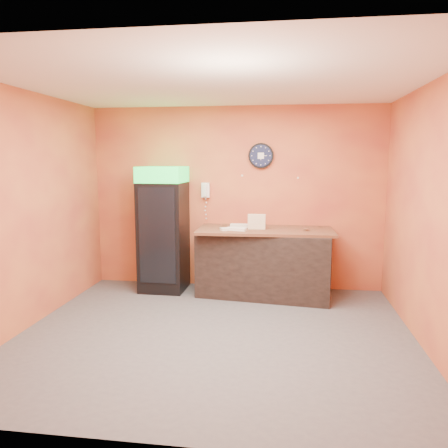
# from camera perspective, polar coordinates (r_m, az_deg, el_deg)

# --- Properties ---
(floor) EXTENTS (4.50, 4.50, 0.00)m
(floor) POSITION_cam_1_polar(r_m,az_deg,el_deg) (5.19, -1.12, -14.19)
(floor) COLOR #47474C
(floor) RESTS_ON ground
(back_wall) EXTENTS (4.50, 0.02, 2.80)m
(back_wall) POSITION_cam_1_polar(r_m,az_deg,el_deg) (6.79, 1.52, 3.41)
(back_wall) COLOR orange
(back_wall) RESTS_ON floor
(left_wall) EXTENTS (0.02, 4.00, 2.80)m
(left_wall) POSITION_cam_1_polar(r_m,az_deg,el_deg) (5.64, -24.39, 1.62)
(left_wall) COLOR orange
(left_wall) RESTS_ON floor
(right_wall) EXTENTS (0.02, 4.00, 2.80)m
(right_wall) POSITION_cam_1_polar(r_m,az_deg,el_deg) (4.99, 25.27, 0.78)
(right_wall) COLOR orange
(right_wall) RESTS_ON floor
(ceiling) EXTENTS (4.50, 4.00, 0.02)m
(ceiling) POSITION_cam_1_polar(r_m,az_deg,el_deg) (4.85, -1.22, 17.98)
(ceiling) COLOR white
(ceiling) RESTS_ON back_wall
(beverage_cooler) EXTENTS (0.67, 0.68, 1.89)m
(beverage_cooler) POSITION_cam_1_polar(r_m,az_deg,el_deg) (6.68, -7.98, -0.89)
(beverage_cooler) COLOR black
(beverage_cooler) RESTS_ON floor
(prep_counter) EXTENTS (1.99, 1.06, 0.95)m
(prep_counter) POSITION_cam_1_polar(r_m,az_deg,el_deg) (6.49, 5.36, -5.14)
(prep_counter) COLOR black
(prep_counter) RESTS_ON floor
(wall_clock) EXTENTS (0.38, 0.06, 0.38)m
(wall_clock) POSITION_cam_1_polar(r_m,az_deg,el_deg) (6.71, 4.85, 8.87)
(wall_clock) COLOR black
(wall_clock) RESTS_ON back_wall
(wall_phone) EXTENTS (0.12, 0.11, 0.23)m
(wall_phone) POSITION_cam_1_polar(r_m,az_deg,el_deg) (6.80, -2.42, 4.45)
(wall_phone) COLOR white
(wall_phone) RESTS_ON back_wall
(butcher_paper) EXTENTS (1.98, 0.98, 0.04)m
(butcher_paper) POSITION_cam_1_polar(r_m,az_deg,el_deg) (6.39, 5.42, -0.80)
(butcher_paper) COLOR brown
(butcher_paper) RESTS_ON prep_counter
(sub_roll_stack) EXTENTS (0.26, 0.09, 0.22)m
(sub_roll_stack) POSITION_cam_1_polar(r_m,az_deg,el_deg) (6.34, 4.29, 0.30)
(sub_roll_stack) COLOR beige
(sub_roll_stack) RESTS_ON butcher_paper
(wrapped_sandwich_left) EXTENTS (0.27, 0.21, 0.04)m
(wrapped_sandwich_left) POSITION_cam_1_polar(r_m,az_deg,el_deg) (6.24, 0.69, -0.64)
(wrapped_sandwich_left) COLOR white
(wrapped_sandwich_left) RESTS_ON butcher_paper
(wrapped_sandwich_mid) EXTENTS (0.30, 0.17, 0.04)m
(wrapped_sandwich_mid) POSITION_cam_1_polar(r_m,az_deg,el_deg) (6.21, 1.63, -0.66)
(wrapped_sandwich_mid) COLOR white
(wrapped_sandwich_mid) RESTS_ON butcher_paper
(wrapped_sandwich_right) EXTENTS (0.31, 0.12, 0.04)m
(wrapped_sandwich_right) POSITION_cam_1_polar(r_m,az_deg,el_deg) (6.52, 2.21, -0.21)
(wrapped_sandwich_right) COLOR white
(wrapped_sandwich_right) RESTS_ON butcher_paper
(kitchen_tool) EXTENTS (0.07, 0.07, 0.07)m
(kitchen_tool) POSITION_cam_1_polar(r_m,az_deg,el_deg) (6.42, 5.29, -0.28)
(kitchen_tool) COLOR silver
(kitchen_tool) RESTS_ON butcher_paper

